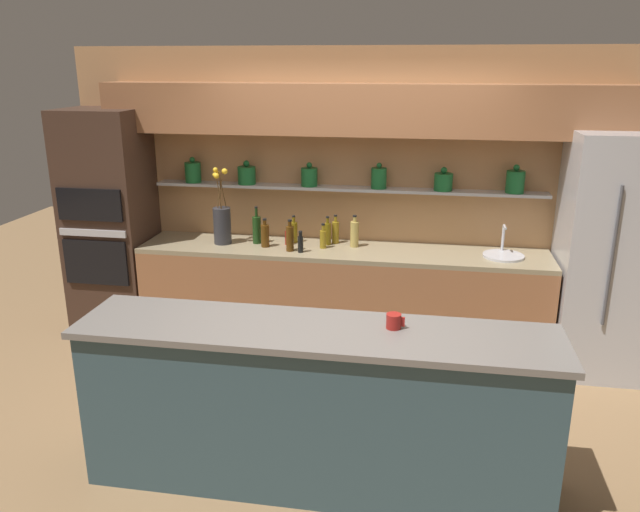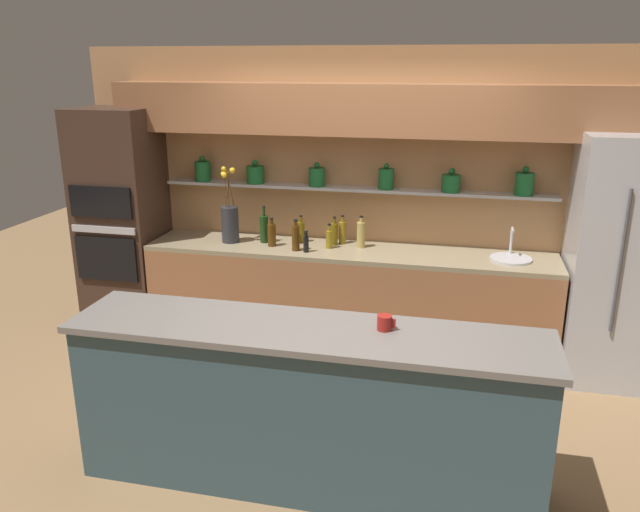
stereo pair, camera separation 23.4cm
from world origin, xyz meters
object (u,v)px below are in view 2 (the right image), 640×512
(refrigerator, at_px, (631,262))
(bottle_sauce_5, at_px, (306,243))
(bottle_spirit_7, at_px, (272,234))
(bottle_spirit_1, at_px, (361,234))
(bottle_oil_0, at_px, (334,233))
(bottle_wine_4, at_px, (264,229))
(bottle_sauce_3, at_px, (295,236))
(flower_vase, at_px, (230,221))
(bottle_spirit_9, at_px, (296,237))
(coffee_mug, at_px, (385,323))
(oven_tower, at_px, (122,222))
(bottle_oil_6, at_px, (301,231))
(bottle_oil_8, at_px, (329,238))
(bottle_oil_2, at_px, (342,232))
(sink_fixture, at_px, (511,257))

(refrigerator, xyz_separation_m, bottle_sauce_5, (-2.58, -0.12, 0.02))
(bottle_spirit_7, bearing_deg, bottle_spirit_1, 10.03)
(bottle_oil_0, bearing_deg, bottle_spirit_1, -5.17)
(refrigerator, distance_m, bottle_spirit_1, 2.15)
(bottle_spirit_7, bearing_deg, bottle_wine_4, 135.75)
(bottle_spirit_1, xyz_separation_m, bottle_sauce_3, (-0.59, -0.03, -0.05))
(bottle_spirit_7, bearing_deg, bottle_oil_0, 16.66)
(refrigerator, height_order, bottle_spirit_7, refrigerator)
(bottle_wine_4, bearing_deg, bottle_sauce_3, 0.65)
(flower_vase, xyz_separation_m, bottle_spirit_7, (0.40, -0.04, -0.08))
(refrigerator, xyz_separation_m, bottle_spirit_1, (-2.15, 0.13, 0.05))
(bottle_wine_4, relative_size, bottle_spirit_9, 1.21)
(bottle_spirit_1, xyz_separation_m, coffee_mug, (0.45, -1.92, 0.02))
(refrigerator, distance_m, oven_tower, 4.39)
(bottle_oil_6, bearing_deg, refrigerator, -3.68)
(bottle_oil_8, relative_size, bottle_spirit_9, 0.80)
(coffee_mug, bearing_deg, bottle_wine_4, 125.03)
(bottle_oil_6, height_order, bottle_spirit_7, bottle_spirit_7)
(flower_vase, height_order, bottle_spirit_9, flower_vase)
(bottle_spirit_1, xyz_separation_m, bottle_oil_8, (-0.26, -0.09, -0.03))
(bottle_oil_2, xyz_separation_m, bottle_spirit_7, (-0.59, -0.22, -0.00))
(bottle_wine_4, relative_size, bottle_spirit_7, 1.31)
(bottle_oil_2, bearing_deg, bottle_spirit_9, -138.72)
(sink_fixture, xyz_separation_m, bottle_sauce_3, (-1.84, 0.05, 0.05))
(sink_fixture, bearing_deg, bottle_oil_8, -179.69)
(oven_tower, relative_size, bottle_sauce_3, 12.16)
(flower_vase, relative_size, bottle_oil_2, 2.63)
(flower_vase, xyz_separation_m, sink_fixture, (2.42, 0.01, -0.17))
(bottle_spirit_1, distance_m, bottle_wine_4, 0.87)
(bottle_oil_0, xyz_separation_m, coffee_mug, (0.69, -1.94, 0.04))
(oven_tower, bearing_deg, bottle_oil_0, 3.27)
(bottle_spirit_1, height_order, bottle_spirit_7, bottle_spirit_1)
(bottle_sauce_3, bearing_deg, bottle_oil_8, -9.57)
(refrigerator, height_order, bottle_oil_2, refrigerator)
(sink_fixture, relative_size, bottle_oil_0, 1.31)
(flower_vase, relative_size, bottle_oil_6, 2.75)
(bottle_oil_2, relative_size, coffee_mug, 2.44)
(bottle_spirit_7, height_order, bottle_spirit_9, bottle_spirit_9)
(oven_tower, height_order, bottle_spirit_1, oven_tower)
(bottle_oil_2, xyz_separation_m, bottle_sauce_5, (-0.25, -0.33, -0.02))
(bottle_spirit_7, bearing_deg, bottle_oil_6, 39.73)
(bottle_wine_4, distance_m, coffee_mug, 2.30)
(oven_tower, height_order, sink_fixture, oven_tower)
(sink_fixture, xyz_separation_m, bottle_spirit_9, (-1.78, -0.14, 0.10))
(sink_fixture, bearing_deg, bottle_sauce_5, -174.39)
(bottle_oil_2, height_order, bottle_oil_6, bottle_oil_2)
(bottle_oil_2, height_order, bottle_wine_4, bottle_wine_4)
(bottle_sauce_3, bearing_deg, bottle_spirit_9, -71.93)
(sink_fixture, relative_size, bottle_spirit_9, 1.23)
(bottle_sauce_3, height_order, bottle_spirit_9, bottle_spirit_9)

